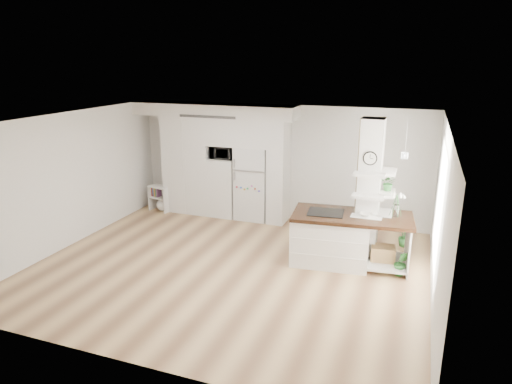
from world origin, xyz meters
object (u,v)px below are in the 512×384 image
bookshelf (161,200)px  refrigerator (253,183)px  floor_plant_a (402,263)px  kitchen_island (337,237)px

bookshelf → refrigerator: bearing=18.2°
floor_plant_a → kitchen_island: bearing=172.5°
kitchen_island → bookshelf: size_ratio=3.49×
bookshelf → floor_plant_a: 6.14m
refrigerator → kitchen_island: size_ratio=0.78×
refrigerator → floor_plant_a: 4.09m
kitchen_island → bookshelf: (-4.72, 1.52, -0.22)m
bookshelf → floor_plant_a: bookshelf is taller
refrigerator → bookshelf: bearing=-173.1°
kitchen_island → bookshelf: kitchen_island is taller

